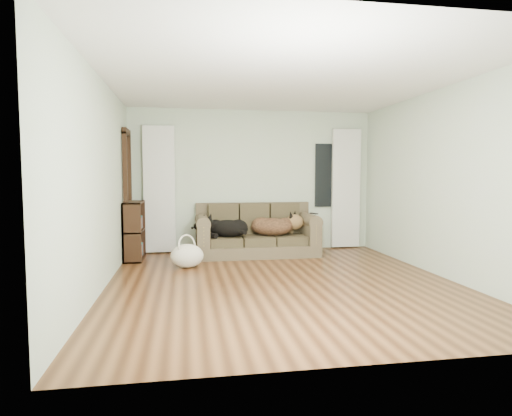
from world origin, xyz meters
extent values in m
plane|color=#3D210F|center=(0.00, 0.00, 0.00)|extent=(5.00, 5.00, 0.00)
plane|color=white|center=(0.00, 0.00, 2.60)|extent=(5.00, 5.00, 0.00)
cube|color=#AFC5A1|center=(0.00, 2.50, 1.30)|extent=(4.50, 0.04, 2.60)
cube|color=#AFC5A1|center=(-2.25, 0.00, 1.30)|extent=(0.04, 5.00, 2.60)
cube|color=#AFC5A1|center=(2.25, 0.00, 1.30)|extent=(0.04, 5.00, 2.60)
cube|color=white|center=(-1.70, 2.42, 1.15)|extent=(0.55, 0.08, 2.25)
cube|color=white|center=(1.80, 2.42, 1.15)|extent=(0.55, 0.08, 2.25)
cube|color=black|center=(1.45, 2.47, 1.40)|extent=(0.50, 0.03, 1.20)
cube|color=black|center=(-2.20, 2.05, 1.05)|extent=(0.07, 0.60, 2.10)
cube|color=#4A3D2D|center=(-0.01, 1.97, 0.45)|extent=(2.10, 0.91, 0.86)
ellipsoid|color=black|center=(-0.56, 1.89, 0.48)|extent=(0.86, 0.78, 0.30)
ellipsoid|color=black|center=(0.29, 1.92, 0.49)|extent=(0.92, 0.79, 0.34)
cube|color=black|center=(0.99, 1.85, 0.73)|extent=(0.12, 0.21, 0.02)
ellipsoid|color=beige|center=(-1.23, 1.11, 0.16)|extent=(0.61, 0.54, 0.36)
cube|color=black|center=(-2.09, 1.92, 0.50)|extent=(0.35, 0.79, 0.97)
camera|label=1|loc=(-1.24, -5.39, 1.40)|focal=30.00mm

